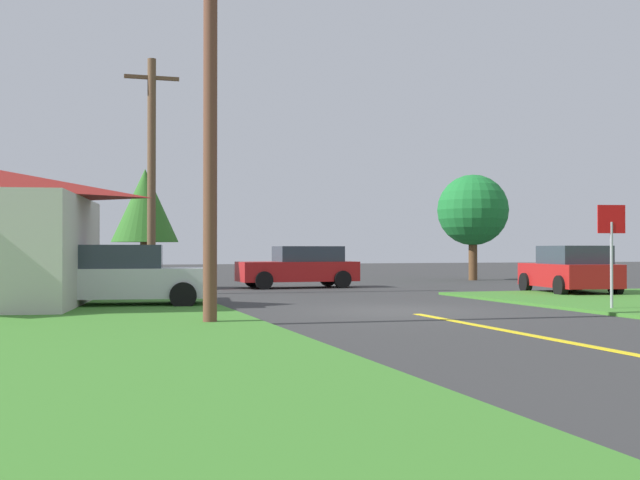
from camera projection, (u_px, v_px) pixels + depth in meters
ground_plane at (400, 311)px, 19.28m from camera, size 120.00×120.00×0.00m
lane_stripe_center at (616, 351)px, 11.66m from camera, size 0.20×14.00×0.01m
stop_sign at (611, 237)px, 19.19m from camera, size 0.68×0.19×2.58m
parked_car_near_building at (120, 276)px, 20.42m from camera, size 4.68×2.37×1.62m
car_on_crossroad at (570, 270)px, 26.32m from camera, size 2.53×4.03×1.62m
car_approaching_junction at (300, 267)px, 30.88m from camera, size 4.62×2.01×1.62m
utility_pole_near at (210, 81)px, 15.68m from camera, size 1.79×0.49×9.43m
utility_pole_mid at (152, 173)px, 26.30m from camera, size 1.80×0.28×7.85m
oak_tree_left at (473, 210)px, 38.35m from camera, size 3.43×3.43×5.12m
pine_tree_center at (145, 206)px, 29.93m from camera, size 2.52×2.52×4.55m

